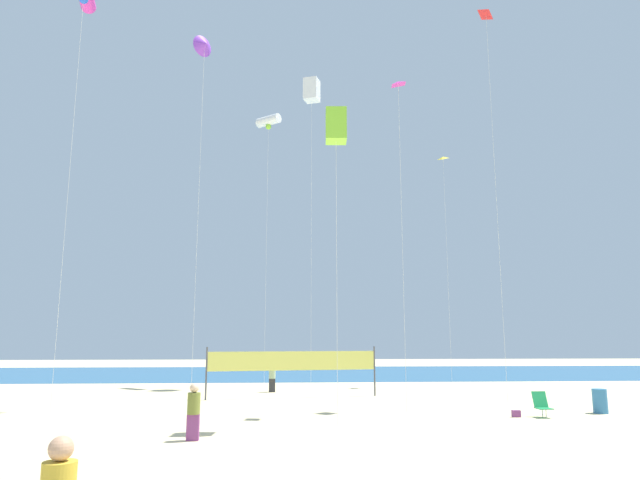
{
  "coord_description": "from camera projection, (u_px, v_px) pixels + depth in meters",
  "views": [
    {
      "loc": [
        0.01,
        -15.79,
        2.82
      ],
      "look_at": [
        1.73,
        11.37,
        7.6
      ],
      "focal_mm": 31.36,
      "sensor_mm": 36.0,
      "label": 1
    }
  ],
  "objects": [
    {
      "name": "ocean_band",
      "position": [
        284.0,
        373.0,
        45.42
      ],
      "size": [
        120.0,
        20.0,
        0.01
      ],
      "primitive_type": "cube",
      "color": "#28608C",
      "rests_on": "ground"
    },
    {
      "name": "beachgoer_sage_shirt",
      "position": [
        272.0,
        376.0,
        29.56
      ],
      "size": [
        0.35,
        0.35,
        1.53
      ],
      "rotation": [
        0.0,
        0.0,
        5.25
      ],
      "color": "#2D2D33",
      "rests_on": "ground"
    },
    {
      "name": "kite_violet_delta",
      "position": [
        205.0,
        46.0,
        26.03
      ],
      "size": [
        0.99,
        0.98,
        16.81
      ],
      "color": "silver",
      "rests_on": "ground"
    },
    {
      "name": "beach_handbag",
      "position": [
        516.0,
        414.0,
        20.16
      ],
      "size": [
        0.3,
        0.15,
        0.24
      ],
      "primitive_type": "cube",
      "color": "#7A3872",
      "rests_on": "ground"
    },
    {
      "name": "kite_lime_box",
      "position": [
        336.0,
        126.0,
        19.69
      ],
      "size": [
        0.77,
        0.77,
        10.78
      ],
      "color": "silver",
      "rests_on": "ground"
    },
    {
      "name": "kite_red_diamond",
      "position": [
        487.0,
        20.0,
        26.67
      ],
      "size": [
        0.65,
        0.66,
        18.37
      ],
      "color": "silver",
      "rests_on": "ground"
    },
    {
      "name": "beachgoer_olive_shirt",
      "position": [
        194.0,
        410.0,
        15.67
      ],
      "size": [
        0.36,
        0.36,
        1.56
      ],
      "rotation": [
        0.0,
        0.0,
        1.63
      ],
      "color": "#7A3872",
      "rests_on": "ground"
    },
    {
      "name": "volleyball_net",
      "position": [
        293.0,
        363.0,
        26.91
      ],
      "size": [
        8.18,
        1.49,
        2.4
      ],
      "color": "#4C4C51",
      "rests_on": "ground"
    },
    {
      "name": "folding_beach_chair",
      "position": [
        542.0,
        404.0,
        20.22
      ],
      "size": [
        0.52,
        0.65,
        0.89
      ],
      "rotation": [
        0.0,
        0.0,
        -0.75
      ],
      "color": "#1E8C4C",
      "rests_on": "ground"
    },
    {
      "name": "kite_yellow_diamond",
      "position": [
        443.0,
        162.0,
        35.84
      ],
      "size": [
        0.84,
        0.85,
        14.41
      ],
      "color": "silver",
      "rests_on": "ground"
    },
    {
      "name": "ground_plane",
      "position": [
        283.0,
        444.0,
        15.03
      ],
      "size": [
        120.0,
        120.0,
        0.0
      ],
      "primitive_type": "plane",
      "color": "beige"
    },
    {
      "name": "kite_white_box",
      "position": [
        312.0,
        90.0,
        36.06
      ],
      "size": [
        1.17,
        1.17,
        19.33
      ],
      "color": "silver",
      "rests_on": "ground"
    },
    {
      "name": "trash_barrel",
      "position": [
        600.0,
        401.0,
        21.23
      ],
      "size": [
        0.54,
        0.54,
        0.9
      ],
      "primitive_type": "cylinder",
      "color": "teal",
      "rests_on": "ground"
    },
    {
      "name": "kite_magenta_diamond",
      "position": [
        398.0,
        89.0,
        23.65
      ],
      "size": [
        0.84,
        0.83,
        13.63
      ],
      "color": "silver",
      "rests_on": "ground"
    },
    {
      "name": "kite_white_tube",
      "position": [
        268.0,
        122.0,
        36.39
      ],
      "size": [
        1.71,
        1.5,
        17.1
      ],
      "color": "silver",
      "rests_on": "ground"
    }
  ]
}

